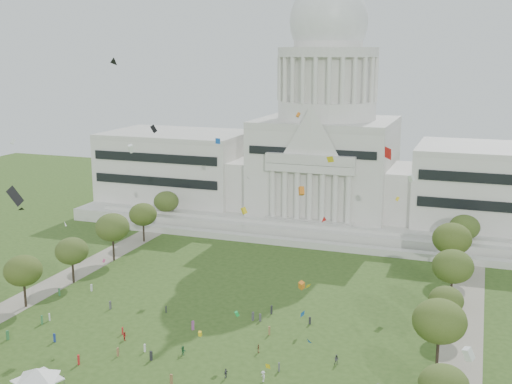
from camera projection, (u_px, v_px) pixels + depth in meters
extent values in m
plane|color=#2E4B19|center=(170.00, 376.00, 113.24)|extent=(400.00, 400.00, 0.00)
cube|color=beige|center=(325.00, 214.00, 218.59)|extent=(160.00, 60.00, 4.00)
cube|color=beige|center=(298.00, 243.00, 188.45)|extent=(130.00, 3.00, 2.00)
cube|color=beige|center=(306.00, 231.00, 195.49)|extent=(140.00, 3.00, 5.00)
cube|color=silver|center=(177.00, 167.00, 232.96)|extent=(50.00, 34.00, 22.00)
cube|color=silver|center=(500.00, 188.00, 196.81)|extent=(50.00, 34.00, 22.00)
cube|color=silver|center=(248.00, 181.00, 222.56)|extent=(12.00, 26.00, 16.00)
cube|color=silver|center=(406.00, 192.00, 204.82)|extent=(12.00, 26.00, 16.00)
cube|color=silver|center=(325.00, 168.00, 214.24)|extent=(44.00, 38.00, 28.00)
cube|color=silver|center=(310.00, 169.00, 195.16)|extent=(28.00, 3.00, 2.40)
cube|color=black|center=(155.00, 170.00, 216.71)|extent=(46.00, 0.40, 11.00)
cube|color=black|center=(501.00, 193.00, 180.56)|extent=(46.00, 0.40, 11.00)
cylinder|color=silver|center=(327.00, 110.00, 210.09)|extent=(32.00, 32.00, 6.00)
cylinder|color=silver|center=(327.00, 79.00, 207.95)|extent=(28.00, 28.00, 14.00)
cylinder|color=beige|center=(328.00, 52.00, 206.13)|extent=(32.40, 32.40, 3.00)
cylinder|color=silver|center=(328.00, 34.00, 204.95)|extent=(22.00, 22.00, 8.00)
ellipsoid|color=silver|center=(329.00, 22.00, 204.10)|extent=(25.00, 25.00, 26.20)
cube|color=gray|center=(51.00, 286.00, 156.60)|extent=(8.00, 160.00, 0.04)
cube|color=gray|center=(462.00, 345.00, 125.05)|extent=(8.00, 160.00, 0.04)
cylinder|color=black|center=(25.00, 295.00, 143.37)|extent=(0.56, 0.56, 5.47)
ellipsoid|color=#384716|center=(23.00, 271.00, 142.13)|extent=(8.42, 8.42, 6.89)
cylinder|color=black|center=(437.00, 356.00, 114.09)|extent=(0.56, 0.56, 6.20)
ellipsoid|color=#3B4F1A|center=(440.00, 321.00, 112.68)|extent=(9.55, 9.55, 7.82)
cylinder|color=black|center=(73.00, 273.00, 158.36)|extent=(0.56, 0.56, 5.27)
ellipsoid|color=#394A1C|center=(72.00, 251.00, 157.16)|extent=(8.12, 8.12, 6.65)
cylinder|color=black|center=(445.00, 323.00, 129.87)|extent=(0.56, 0.56, 4.56)
ellipsoid|color=#36471A|center=(446.00, 300.00, 128.84)|extent=(7.01, 7.01, 5.74)
cylinder|color=black|center=(114.00, 250.00, 175.30)|extent=(0.56, 0.56, 6.03)
ellipsoid|color=#3A4D1D|center=(112.00, 227.00, 173.93)|extent=(9.29, 9.29, 7.60)
cylinder|color=black|center=(451.00, 293.00, 143.91)|extent=(0.56, 0.56, 5.97)
ellipsoid|color=#344918|center=(453.00, 266.00, 142.56)|extent=(9.19, 9.19, 7.52)
cylinder|color=black|center=(144.00, 233.00, 192.83)|extent=(0.56, 0.56, 5.41)
ellipsoid|color=#364616|center=(143.00, 214.00, 191.61)|extent=(8.33, 8.33, 6.81)
cylinder|color=black|center=(450.00, 264.00, 162.82)|extent=(0.56, 0.56, 6.37)
ellipsoid|color=#364715|center=(452.00, 239.00, 161.38)|extent=(9.82, 9.82, 8.03)
cylinder|color=black|center=(167.00, 218.00, 210.06)|extent=(0.56, 0.56, 5.32)
ellipsoid|color=#334619|center=(166.00, 201.00, 208.86)|extent=(8.19, 8.19, 6.70)
cylinder|color=black|center=(463.00, 247.00, 178.61)|extent=(0.56, 0.56, 5.47)
ellipsoid|color=#314817|center=(465.00, 227.00, 177.37)|extent=(8.42, 8.42, 6.89)
cylinder|color=#4C4C4C|center=(35.00, 377.00, 110.29)|extent=(0.12, 0.12, 2.65)
cylinder|color=#4C4C4C|center=(64.00, 382.00, 108.34)|extent=(0.12, 0.12, 2.65)
cube|color=white|center=(37.00, 380.00, 106.27)|extent=(8.20, 8.20, 0.21)
pyramid|color=white|center=(37.00, 374.00, 106.03)|extent=(11.48, 11.48, 2.12)
imported|color=#4C4C51|center=(337.00, 360.00, 117.15)|extent=(1.03, 0.75, 1.91)
imported|color=silver|center=(263.00, 376.00, 111.08)|extent=(1.31, 1.40, 1.96)
imported|color=#4C4C51|center=(226.00, 373.00, 112.30)|extent=(0.85, 1.17, 1.79)
imported|color=#33723F|center=(183.00, 350.00, 120.90)|extent=(1.77, 1.43, 1.80)
imported|color=#B21E1E|center=(125.00, 336.00, 127.14)|extent=(0.96, 0.88, 1.68)
imported|color=olive|center=(258.00, 348.00, 121.79)|extent=(0.68, 1.06, 1.70)
cube|color=#33723F|center=(8.00, 335.00, 127.19)|extent=(0.54, 0.61, 1.95)
cube|color=olive|center=(171.00, 379.00, 110.27)|extent=(0.56, 0.46, 1.81)
cube|color=#26262B|center=(310.00, 321.00, 134.50)|extent=(0.50, 0.44, 1.60)
cube|color=#33723F|center=(42.00, 320.00, 134.49)|extent=(0.51, 0.60, 1.95)
cube|color=#4C4C51|center=(110.00, 305.00, 142.36)|extent=(0.36, 0.53, 1.90)
cube|color=#26262B|center=(166.00, 309.00, 140.53)|extent=(0.37, 0.45, 1.46)
cube|color=#33723F|center=(59.00, 292.00, 150.17)|extent=(0.56, 0.51, 1.80)
cube|color=olive|center=(118.00, 352.00, 120.34)|extent=(0.32, 0.47, 1.70)
cube|color=#4C4C51|center=(260.00, 317.00, 136.01)|extent=(0.52, 0.43, 1.67)
cube|color=olive|center=(269.00, 331.00, 129.51)|extent=(0.35, 0.51, 1.78)
cube|color=#4C4C51|center=(279.00, 367.00, 114.68)|extent=(0.40, 0.50, 1.63)
cube|color=#994C8C|center=(193.00, 325.00, 131.75)|extent=(0.56, 0.60, 1.94)
cube|color=#B21E1E|center=(79.00, 360.00, 117.10)|extent=(0.49, 0.59, 1.90)
cube|color=#26262B|center=(151.00, 356.00, 118.71)|extent=(0.52, 0.36, 1.84)
cube|color=#B21E1E|center=(123.00, 331.00, 129.74)|extent=(0.36, 0.46, 1.53)
cube|color=#4C4C51|center=(253.00, 316.00, 136.36)|extent=(0.45, 0.57, 1.90)
cube|color=#26262B|center=(272.00, 310.00, 139.71)|extent=(0.33, 0.52, 1.92)
cube|color=silver|center=(145.00, 348.00, 122.12)|extent=(0.31, 0.44, 1.56)
cube|color=navy|center=(54.00, 338.00, 126.24)|extent=(0.54, 0.45, 1.75)
cube|color=silver|center=(49.00, 317.00, 136.32)|extent=(0.49, 0.47, 1.60)
cube|color=silver|center=(92.00, 288.00, 153.09)|extent=(0.32, 0.48, 1.71)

